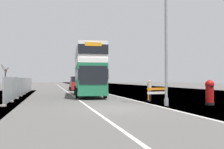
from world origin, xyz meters
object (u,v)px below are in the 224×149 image
at_px(lamppost_foreground, 166,42).
at_px(pedestrian_at_kerb, 149,90).
at_px(car_receding_mid, 76,84).
at_px(car_oncoming_near, 76,84).
at_px(roadworks_barrier, 157,93).
at_px(double_decker_bus, 89,70).
at_px(red_pillar_postbox, 210,91).

bearing_deg(lamppost_foreground, pedestrian_at_kerb, 82.68).
bearing_deg(car_receding_mid, car_oncoming_near, -95.77).
relative_size(car_oncoming_near, pedestrian_at_kerb, 2.32).
bearing_deg(roadworks_barrier, car_oncoming_near, 101.86).
relative_size(double_decker_bus, car_receding_mid, 2.36).
relative_size(red_pillar_postbox, car_oncoming_near, 0.44).
xyz_separation_m(car_oncoming_near, pedestrian_at_kerb, (4.02, -21.22, -0.17)).
bearing_deg(double_decker_bus, red_pillar_postbox, -58.68).
relative_size(lamppost_foreground, red_pillar_postbox, 5.23).
bearing_deg(pedestrian_at_kerb, roadworks_barrier, -37.02).
bearing_deg(car_oncoming_near, pedestrian_at_kerb, -79.27).
bearing_deg(roadworks_barrier, lamppost_foreground, -105.26).
bearing_deg(car_receding_mid, lamppost_foreground, -85.28).
bearing_deg(red_pillar_postbox, roadworks_barrier, 117.34).
relative_size(car_receding_mid, pedestrian_at_kerb, 2.65).
bearing_deg(pedestrian_at_kerb, car_oncoming_near, 100.73).
xyz_separation_m(lamppost_foreground, car_receding_mid, (-2.72, 32.92, -3.31)).
height_order(roadworks_barrier, car_receding_mid, car_receding_mid).
bearing_deg(car_oncoming_near, lamppost_foreground, -82.26).
bearing_deg(lamppost_foreground, car_oncoming_near, 97.74).
bearing_deg(roadworks_barrier, pedestrian_at_kerb, 142.98).
distance_m(red_pillar_postbox, roadworks_barrier, 4.59).
height_order(roadworks_barrier, car_oncoming_near, car_oncoming_near).
xyz_separation_m(double_decker_bus, red_pillar_postbox, (6.73, -11.07, -1.76)).
distance_m(double_decker_bus, car_receding_mid, 22.09).
relative_size(double_decker_bus, lamppost_foreground, 1.19).
bearing_deg(car_receding_mid, red_pillar_postbox, -79.90).
relative_size(lamppost_foreground, roadworks_barrier, 4.83).
height_order(lamppost_foreground, roadworks_barrier, lamppost_foreground).
distance_m(double_decker_bus, lamppost_foreground, 11.59).
distance_m(double_decker_bus, car_oncoming_near, 14.70).
height_order(double_decker_bus, lamppost_foreground, lamppost_foreground).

